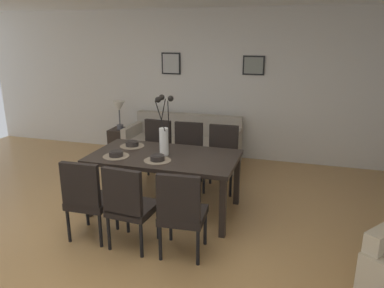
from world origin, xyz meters
TOP-DOWN VIEW (x-y plane):
  - ground_plane at (0.00, 0.00)m, footprint 9.00×9.00m
  - back_wall_panel at (0.00, 3.25)m, footprint 9.00×0.10m
  - dining_table at (0.12, 0.85)m, footprint 1.80×0.99m
  - dining_chair_near_left at (-0.42, -0.06)m, footprint 0.45×0.45m
  - dining_chair_near_right at (-0.39, 1.78)m, footprint 0.47×0.47m
  - dining_chair_far_left at (0.09, -0.09)m, footprint 0.47×0.47m
  - dining_chair_far_right at (0.13, 1.76)m, footprint 0.47×0.47m
  - dining_chair_mid_left at (0.65, -0.08)m, footprint 0.47×0.47m
  - dining_chair_mid_right at (0.65, 1.74)m, footprint 0.44×0.44m
  - centerpiece_vase at (0.12, 0.85)m, footprint 0.21×0.23m
  - placemat_near_left at (-0.42, 0.62)m, footprint 0.32×0.32m
  - bowl_near_left at (-0.42, 0.62)m, footprint 0.17×0.17m
  - placemat_near_right at (-0.42, 1.07)m, footprint 0.32×0.32m
  - bowl_near_right at (-0.42, 1.07)m, footprint 0.17×0.17m
  - placemat_far_left at (0.12, 0.62)m, footprint 0.32×0.32m
  - bowl_far_left at (0.12, 0.62)m, footprint 0.17×0.17m
  - sofa at (-0.23, 2.70)m, footprint 1.95×0.84m
  - side_table at (-1.42, 2.64)m, footprint 0.36×0.36m
  - table_lamp at (-1.42, 2.64)m, footprint 0.22×0.22m
  - framed_picture_left at (-0.62, 3.18)m, footprint 0.35×0.03m
  - framed_picture_center at (0.86, 3.18)m, footprint 0.37×0.03m

SIDE VIEW (x-z plane):
  - ground_plane at x=0.00m, z-range 0.00..0.00m
  - side_table at x=-1.42m, z-range 0.00..0.52m
  - sofa at x=-0.23m, z-range -0.12..0.68m
  - dining_chair_near_left at x=-0.42m, z-range 0.05..0.97m
  - dining_chair_near_right at x=-0.39m, z-range 0.05..0.97m
  - dining_chair_far_left at x=0.09m, z-range 0.05..0.97m
  - dining_chair_far_right at x=0.13m, z-range 0.05..0.97m
  - dining_chair_mid_left at x=0.65m, z-range 0.05..0.97m
  - dining_chair_mid_right at x=0.65m, z-range 0.05..0.97m
  - dining_table at x=0.12m, z-range 0.30..1.04m
  - placemat_near_left at x=-0.42m, z-range 0.74..0.75m
  - placemat_near_right at x=-0.42m, z-range 0.74..0.75m
  - placemat_far_left at x=0.12m, z-range 0.74..0.75m
  - bowl_near_left at x=-0.42m, z-range 0.75..0.81m
  - bowl_near_right at x=-0.42m, z-range 0.75..0.81m
  - bowl_far_left at x=0.12m, z-range 0.75..0.81m
  - table_lamp at x=-1.42m, z-range 0.64..1.15m
  - centerpiece_vase at x=0.12m, z-range 0.66..1.39m
  - back_wall_panel at x=0.00m, z-range 0.00..2.60m
  - framed_picture_left at x=-0.62m, z-range 1.47..1.85m
  - framed_picture_center at x=0.86m, z-range 1.50..1.82m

